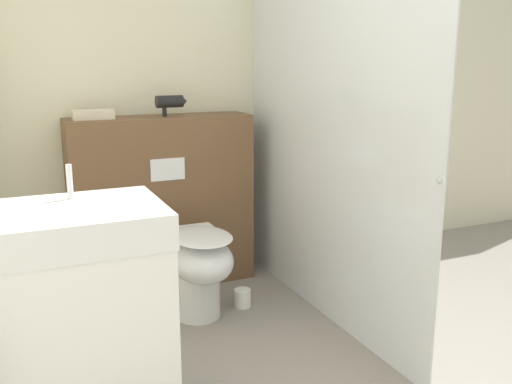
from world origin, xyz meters
name	(u,v)px	position (x,y,z in m)	size (l,w,h in m)	color
wall_back	(200,96)	(0.00, 2.10, 1.25)	(8.00, 0.06, 2.50)	beige
partition_panel	(163,202)	(-0.35, 1.89, 0.57)	(1.19, 0.32, 1.14)	brown
shower_glass	(324,141)	(0.40, 1.07, 1.04)	(0.04, 1.99, 2.09)	silver
toilet	(199,266)	(-0.31, 1.27, 0.33)	(0.35, 0.59, 0.53)	white
sink_vanity	(84,323)	(-1.05, 0.45, 0.48)	(0.65, 0.53, 1.10)	white
hair_drier	(171,102)	(-0.28, 1.85, 1.23)	(0.20, 0.08, 0.13)	black
folded_towel	(93,114)	(-0.76, 1.88, 1.17)	(0.24, 0.13, 0.06)	beige
spare_toilet_roll	(242,298)	(-0.01, 1.32, 0.06)	(0.10, 0.10, 0.11)	white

